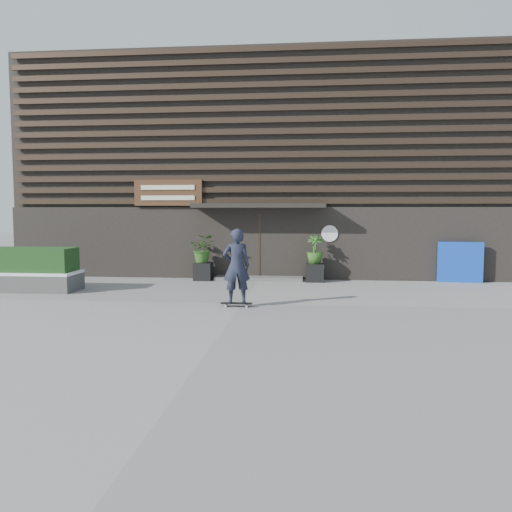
# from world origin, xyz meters

# --- Properties ---
(ground) EXTENTS (80.00, 80.00, 0.00)m
(ground) POSITION_xyz_m (0.00, 0.00, 0.00)
(ground) COLOR gray
(ground) RESTS_ON ground
(entrance_step) EXTENTS (3.00, 0.80, 0.12)m
(entrance_step) POSITION_xyz_m (0.00, 4.60, 0.06)
(entrance_step) COLOR #52524F
(entrance_step) RESTS_ON ground
(planter_pot_left) EXTENTS (0.60, 0.60, 0.60)m
(planter_pot_left) POSITION_xyz_m (-1.90, 4.40, 0.30)
(planter_pot_left) COLOR black
(planter_pot_left) RESTS_ON ground
(bamboo_left) EXTENTS (0.86, 0.75, 0.96)m
(bamboo_left) POSITION_xyz_m (-1.90, 4.40, 1.08)
(bamboo_left) COLOR #2D591E
(bamboo_left) RESTS_ON planter_pot_left
(planter_pot_right) EXTENTS (0.60, 0.60, 0.60)m
(planter_pot_right) POSITION_xyz_m (1.90, 4.40, 0.30)
(planter_pot_right) COLOR black
(planter_pot_right) RESTS_ON ground
(bamboo_right) EXTENTS (0.54, 0.54, 0.96)m
(bamboo_right) POSITION_xyz_m (1.90, 4.40, 1.08)
(bamboo_right) COLOR #2D591E
(bamboo_right) RESTS_ON planter_pot_right
(raised_bed) EXTENTS (3.50, 1.20, 0.50)m
(raised_bed) POSITION_xyz_m (-6.90, 1.60, 0.25)
(raised_bed) COLOR #454543
(raised_bed) RESTS_ON ground
(snow_layer) EXTENTS (3.50, 1.20, 0.08)m
(snow_layer) POSITION_xyz_m (-6.90, 1.60, 0.54)
(snow_layer) COLOR white
(snow_layer) RESTS_ON raised_bed
(hedge) EXTENTS (3.30, 1.00, 0.70)m
(hedge) POSITION_xyz_m (-6.90, 1.60, 0.93)
(hedge) COLOR #163A15
(hedge) RESTS_ON snow_layer
(blue_tarp) EXTENTS (1.44, 0.26, 1.35)m
(blue_tarp) POSITION_xyz_m (6.70, 4.70, 0.67)
(blue_tarp) COLOR #0D37B3
(blue_tarp) RESTS_ON ground
(building) EXTENTS (18.00, 11.00, 8.00)m
(building) POSITION_xyz_m (-0.00, 9.96, 3.99)
(building) COLOR black
(building) RESTS_ON ground
(skateboarder) EXTENTS (0.78, 0.58, 1.94)m
(skateboarder) POSITION_xyz_m (-0.08, -0.43, 1.01)
(skateboarder) COLOR black
(skateboarder) RESTS_ON ground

